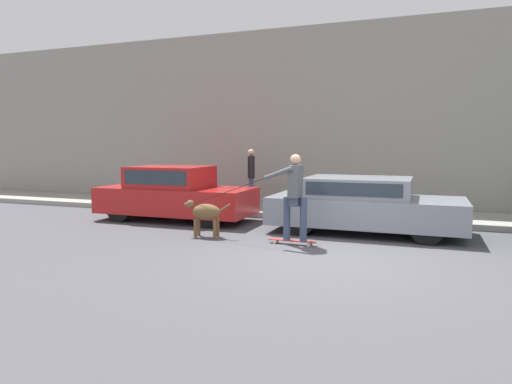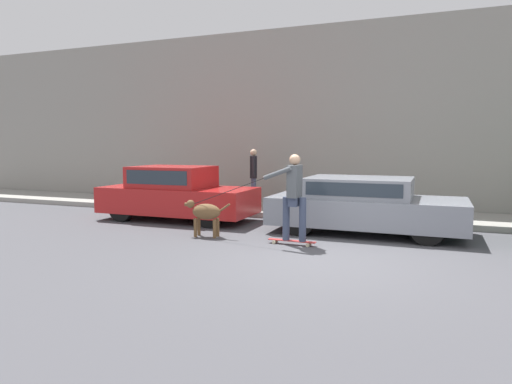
# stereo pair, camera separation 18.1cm
# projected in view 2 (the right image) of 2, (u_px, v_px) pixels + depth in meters

# --- Properties ---
(ground_plane) EXTENTS (36.00, 36.00, 0.00)m
(ground_plane) POSITION_uv_depth(u_px,v_px,m) (324.00, 259.00, 7.77)
(ground_plane) COLOR #47474C
(back_wall) EXTENTS (32.00, 0.30, 5.43)m
(back_wall) POSITION_uv_depth(u_px,v_px,m) (374.00, 118.00, 13.04)
(back_wall) COLOR gray
(back_wall) RESTS_ON ground_plane
(sidewalk_curb) EXTENTS (30.00, 2.15, 0.15)m
(sidewalk_curb) POSITION_uv_depth(u_px,v_px,m) (365.00, 215.00, 12.16)
(sidewalk_curb) COLOR gray
(sidewalk_curb) RESTS_ON ground_plane
(parked_car_0) EXTENTS (4.00, 1.70, 1.39)m
(parked_car_0) POSITION_uv_depth(u_px,v_px,m) (177.00, 194.00, 11.77)
(parked_car_0) COLOR black
(parked_car_0) RESTS_ON ground_plane
(parked_car_1) EXTENTS (4.16, 1.85, 1.23)m
(parked_car_1) POSITION_uv_depth(u_px,v_px,m) (364.00, 205.00, 10.02)
(parked_car_1) COLOR black
(parked_car_1) RESTS_ON ground_plane
(dog) EXTENTS (1.03, 0.39, 0.78)m
(dog) POSITION_uv_depth(u_px,v_px,m) (205.00, 213.00, 9.63)
(dog) COLOR brown
(dog) RESTS_ON ground_plane
(skateboarder) EXTENTS (2.76, 0.57, 1.76)m
(skateboarder) POSITION_uv_depth(u_px,v_px,m) (294.00, 193.00, 8.79)
(skateboarder) COLOR beige
(skateboarder) RESTS_ON ground_plane
(pedestrian_with_bag) EXTENTS (0.35, 0.65, 1.67)m
(pedestrian_with_bag) POSITION_uv_depth(u_px,v_px,m) (254.00, 175.00, 13.01)
(pedestrian_with_bag) COLOR #3D4760
(pedestrian_with_bag) RESTS_ON sidewalk_curb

